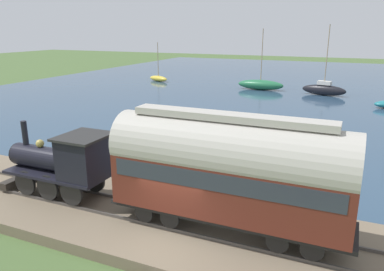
# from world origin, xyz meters

# --- Properties ---
(ground_plane) EXTENTS (200.00, 200.00, 0.00)m
(ground_plane) POSITION_xyz_m (0.00, 0.00, 0.00)
(ground_plane) COLOR #476033
(harbor_water) EXTENTS (80.00, 80.00, 0.01)m
(harbor_water) POSITION_xyz_m (44.55, 0.00, 0.00)
(harbor_water) COLOR #2D4760
(harbor_water) RESTS_ON ground
(rail_embankment) EXTENTS (5.84, 56.00, 0.57)m
(rail_embankment) POSITION_xyz_m (1.33, 0.00, 0.23)
(rail_embankment) COLOR #756651
(rail_embankment) RESTS_ON ground
(steam_locomotive) EXTENTS (2.09, 5.26, 3.15)m
(steam_locomotive) POSITION_xyz_m (1.33, 5.59, 2.19)
(steam_locomotive) COLOR black
(steam_locomotive) RESTS_ON rail_embankment
(passenger_coach) EXTENTS (2.28, 8.76, 4.35)m
(passenger_coach) POSITION_xyz_m (1.33, -1.78, 2.96)
(passenger_coach) COLOR black
(passenger_coach) RESTS_ON rail_embankment
(sailboat_yellow) EXTENTS (2.45, 3.91, 5.70)m
(sailboat_yellow) POSITION_xyz_m (39.21, 21.80, 0.45)
(sailboat_yellow) COLOR gold
(sailboat_yellow) RESTS_ON harbor_water
(sailboat_green) EXTENTS (1.90, 6.02, 7.66)m
(sailboat_green) POSITION_xyz_m (37.40, 5.78, 0.67)
(sailboat_green) COLOR #236B42
(sailboat_green) RESTS_ON harbor_water
(sailboat_black) EXTENTS (2.28, 5.31, 8.14)m
(sailboat_black) POSITION_xyz_m (36.28, -2.11, 0.72)
(sailboat_black) COLOR black
(sailboat_black) RESTS_ON harbor_water
(rowboat_mid_harbor) EXTENTS (1.08, 3.04, 0.52)m
(rowboat_mid_harbor) POSITION_xyz_m (12.33, 3.00, 0.27)
(rowboat_mid_harbor) COLOR beige
(rowboat_mid_harbor) RESTS_ON harbor_water
(rowboat_near_shore) EXTENTS (1.43, 2.13, 0.48)m
(rowboat_near_shore) POSITION_xyz_m (7.19, 0.66, 0.25)
(rowboat_near_shore) COLOR silver
(rowboat_near_shore) RESTS_ON harbor_water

